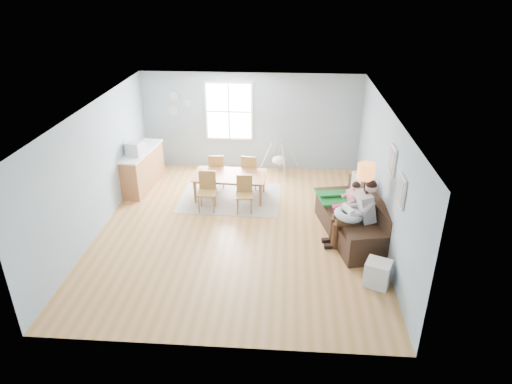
# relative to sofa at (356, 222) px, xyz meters

# --- Properties ---
(room) EXTENTS (8.40, 9.40, 3.90)m
(room) POSITION_rel_sofa_xyz_m (-2.51, 0.10, 2.09)
(room) COLOR #A67A3B
(window) EXTENTS (1.32, 0.08, 1.62)m
(window) POSITION_rel_sofa_xyz_m (-3.11, 3.56, 1.32)
(window) COLOR white
(window) RESTS_ON room
(pictures) EXTENTS (0.05, 1.34, 0.74)m
(pictures) POSITION_rel_sofa_xyz_m (0.45, -0.95, 1.52)
(pictures) COLOR white
(pictures) RESTS_ON room
(wall_plates) EXTENTS (0.67, 0.02, 0.66)m
(wall_plates) POSITION_rel_sofa_xyz_m (-4.52, 3.57, 1.50)
(wall_plates) COLOR #879CA2
(wall_plates) RESTS_ON room
(sofa) EXTENTS (1.49, 2.45, 0.93)m
(sofa) POSITION_rel_sofa_xyz_m (0.00, 0.00, 0.00)
(sofa) COLOR black
(sofa) RESTS_ON room
(green_throw) EXTENTS (1.19, 1.07, 0.04)m
(green_throw) POSITION_rel_sofa_xyz_m (-0.26, 0.72, 0.26)
(green_throw) COLOR #166225
(green_throw) RESTS_ON sofa
(beige_pillow) EXTENTS (0.27, 0.58, 0.56)m
(beige_pillow) POSITION_rel_sofa_xyz_m (0.09, 0.64, 0.52)
(beige_pillow) COLOR tan
(beige_pillow) RESTS_ON sofa
(father) EXTENTS (1.04, 0.54, 1.45)m
(father) POSITION_rel_sofa_xyz_m (-0.07, -0.35, 0.45)
(father) COLOR #99999C
(father) RESTS_ON sofa
(nursing_pillow) EXTENTS (0.74, 0.73, 0.23)m
(nursing_pillow) POSITION_rel_sofa_xyz_m (-0.23, -0.39, 0.39)
(nursing_pillow) COLOR #C9DEFC
(nursing_pillow) RESTS_ON father
(infant) EXTENTS (0.26, 0.43, 0.16)m
(infant) POSITION_rel_sofa_xyz_m (-0.24, -0.35, 0.49)
(infant) COLOR silver
(infant) RESTS_ON nursing_pillow
(toddler) EXTENTS (0.62, 0.44, 0.92)m
(toddler) POSITION_rel_sofa_xyz_m (-0.13, 0.20, 0.45)
(toddler) COLOR white
(toddler) RESTS_ON sofa
(floor_lamp) EXTENTS (0.35, 0.35, 1.73)m
(floor_lamp) POSITION_rel_sofa_xyz_m (0.06, -0.19, 1.11)
(floor_lamp) COLOR black
(floor_lamp) RESTS_ON room
(storage_cube) EXTENTS (0.54, 0.52, 0.48)m
(storage_cube) POSITION_rel_sofa_xyz_m (0.18, -1.68, -0.09)
(storage_cube) COLOR silver
(storage_cube) RESTS_ON room
(rug) EXTENTS (2.50, 1.92, 0.01)m
(rug) POSITION_rel_sofa_xyz_m (-2.88, 1.59, -0.32)
(rug) COLOR gray
(rug) RESTS_ON room
(dining_table) EXTENTS (1.80, 1.05, 0.62)m
(dining_table) POSITION_rel_sofa_xyz_m (-2.88, 1.59, -0.02)
(dining_table) COLOR brown
(dining_table) RESTS_ON rug
(chair_sw) EXTENTS (0.43, 0.43, 0.93)m
(chair_sw) POSITION_rel_sofa_xyz_m (-3.34, 0.99, 0.20)
(chair_sw) COLOR olive
(chair_sw) RESTS_ON rug
(chair_se) EXTENTS (0.42, 0.42, 0.87)m
(chair_se) POSITION_rel_sofa_xyz_m (-2.46, 0.96, 0.16)
(chair_se) COLOR olive
(chair_se) RESTS_ON rug
(chair_nw) EXTENTS (0.45, 0.45, 0.91)m
(chair_nw) POSITION_rel_sofa_xyz_m (-3.29, 2.20, 0.19)
(chair_nw) COLOR olive
(chair_nw) RESTS_ON rug
(chair_ne) EXTENTS (0.48, 0.48, 0.93)m
(chair_ne) POSITION_rel_sofa_xyz_m (-2.43, 2.18, 0.20)
(chair_ne) COLOR olive
(chair_ne) RESTS_ON rug
(counter) EXTENTS (0.71, 1.85, 1.01)m
(counter) POSITION_rel_sofa_xyz_m (-5.21, 2.11, 0.18)
(counter) COLOR brown
(counter) RESTS_ON room
(monitor) EXTENTS (0.42, 0.41, 0.34)m
(monitor) POSITION_rel_sofa_xyz_m (-5.24, 1.76, 0.85)
(monitor) COLOR #BDBCC2
(monitor) RESTS_ON counter
(baby_swing) EXTENTS (1.21, 1.22, 0.93)m
(baby_swing) POSITION_rel_sofa_xyz_m (-1.72, 3.20, 0.09)
(baby_swing) COLOR #BDBCC2
(baby_swing) RESTS_ON room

